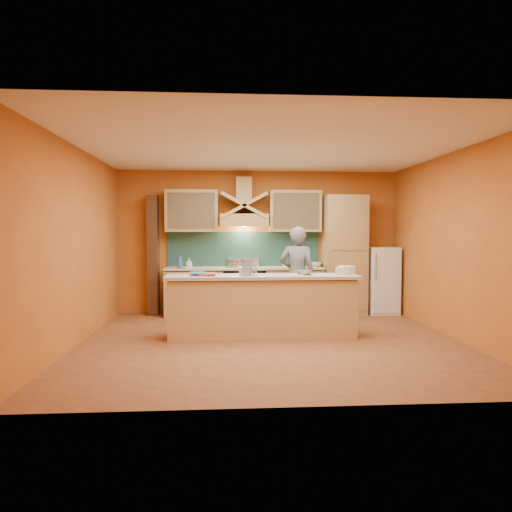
{
  "coord_description": "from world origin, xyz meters",
  "views": [
    {
      "loc": [
        -0.65,
        -6.54,
        1.59
      ],
      "look_at": [
        -0.16,
        0.9,
        1.2
      ],
      "focal_mm": 32.0,
      "sensor_mm": 36.0,
      "label": 1
    }
  ],
  "objects": [
    {
      "name": "base_cabinet_left",
      "position": [
        -1.25,
        2.2,
        0.43
      ],
      "size": [
        1.1,
        0.6,
        0.86
      ],
      "primitive_type": "cube",
      "color": "tan",
      "rests_on": "floor"
    },
    {
      "name": "wall_front",
      "position": [
        0.0,
        -2.5,
        1.4
      ],
      "size": [
        5.5,
        0.02,
        2.8
      ],
      "primitive_type": "cube",
      "color": "#BF6625",
      "rests_on": "floor"
    },
    {
      "name": "upper_cabinet_right",
      "position": [
        0.7,
        2.33,
        2.0
      ],
      "size": [
        1.0,
        0.35,
        0.8
      ],
      "primitive_type": "cube",
      "color": "tan",
      "rests_on": "wall_back"
    },
    {
      "name": "fridge",
      "position": [
        2.4,
        2.2,
        0.65
      ],
      "size": [
        0.58,
        0.6,
        1.3
      ],
      "primitive_type": "cube",
      "color": "white",
      "rests_on": "floor"
    },
    {
      "name": "pot_large",
      "position": [
        -0.49,
        2.14,
        0.97
      ],
      "size": [
        0.33,
        0.33,
        0.14
      ],
      "primitive_type": "cylinder",
      "rotation": [
        0.0,
        0.0,
        0.43
      ],
      "color": "silver",
      "rests_on": "stove"
    },
    {
      "name": "person",
      "position": [
        0.59,
        1.29,
        0.85
      ],
      "size": [
        0.7,
        0.56,
        1.69
      ],
      "primitive_type": "imported",
      "rotation": [
        0.0,
        0.0,
        2.87
      ],
      "color": "slate",
      "rests_on": "floor"
    },
    {
      "name": "book_upper",
      "position": [
        -1.18,
        0.35,
        0.98
      ],
      "size": [
        0.25,
        0.32,
        0.02
      ],
      "primitive_type": "imported",
      "rotation": [
        0.0,
        0.0,
        0.11
      ],
      "color": "#3E6088",
      "rests_on": "island_top"
    },
    {
      "name": "backsplash",
      "position": [
        -0.3,
        2.48,
        1.25
      ],
      "size": [
        3.0,
        0.03,
        0.7
      ],
      "primitive_type": "cube",
      "color": "#1C3E37",
      "rests_on": "wall_back"
    },
    {
      "name": "bowl_back",
      "position": [
        1.11,
        2.31,
        0.96
      ],
      "size": [
        0.26,
        0.26,
        0.08
      ],
      "primitive_type": "imported",
      "rotation": [
        0.0,
        0.0,
        -0.01
      ],
      "color": "silver",
      "rests_on": "counter_top"
    },
    {
      "name": "kitchen_scale",
      "position": [
        -0.39,
        0.3,
        1.0
      ],
      "size": [
        0.14,
        0.14,
        0.11
      ],
      "primitive_type": "cube",
      "rotation": [
        0.0,
        0.0,
        -0.05
      ],
      "color": "silver",
      "rests_on": "island_top"
    },
    {
      "name": "counter_top",
      "position": [
        -0.3,
        2.2,
        0.9
      ],
      "size": [
        3.0,
        0.62,
        0.04
      ],
      "primitive_type": "cube",
      "color": "beige",
      "rests_on": "base_cabinet_left"
    },
    {
      "name": "base_cabinet_right",
      "position": [
        0.65,
        2.2,
        0.43
      ],
      "size": [
        1.1,
        0.6,
        0.86
      ],
      "primitive_type": "cube",
      "color": "tan",
      "rests_on": "floor"
    },
    {
      "name": "mixing_bowl",
      "position": [
        0.53,
        0.3,
        0.98
      ],
      "size": [
        0.29,
        0.29,
        0.07
      ],
      "primitive_type": "imported",
      "rotation": [
        0.0,
        0.0,
        0.08
      ],
      "color": "silver",
      "rests_on": "island_top"
    },
    {
      "name": "hood_chimney",
      "position": [
        -0.3,
        2.35,
        2.4
      ],
      "size": [
        0.3,
        0.3,
        0.5
      ],
      "primitive_type": "cube",
      "color": "tan",
      "rests_on": "wall_back"
    },
    {
      "name": "soap_bottle_a",
      "position": [
        -1.34,
        2.03,
        1.01
      ],
      "size": [
        0.1,
        0.1,
        0.19
      ],
      "primitive_type": "imported",
      "rotation": [
        0.0,
        0.0,
        -0.21
      ],
      "color": "white",
      "rests_on": "counter_top"
    },
    {
      "name": "trim_column_left",
      "position": [
        -2.05,
        2.35,
        1.15
      ],
      "size": [
        0.2,
        0.3,
        2.3
      ],
      "primitive_type": "cube",
      "color": "#472816",
      "rests_on": "floor"
    },
    {
      "name": "pantry_column",
      "position": [
        1.65,
        2.2,
        1.15
      ],
      "size": [
        0.8,
        0.6,
        2.3
      ],
      "primitive_type": "cube",
      "color": "tan",
      "rests_on": "floor"
    },
    {
      "name": "upper_cabinet_left",
      "position": [
        -1.3,
        2.33,
        2.0
      ],
      "size": [
        1.0,
        0.35,
        0.8
      ],
      "primitive_type": "cube",
      "color": "tan",
      "rests_on": "wall_back"
    },
    {
      "name": "jar_large",
      "position": [
        -0.34,
        0.18,
        1.03
      ],
      "size": [
        0.16,
        0.16,
        0.17
      ],
      "primitive_type": "cylinder",
      "rotation": [
        0.0,
        0.0,
        -0.1
      ],
      "color": "silver",
      "rests_on": "island_top"
    },
    {
      "name": "dish_rack",
      "position": [
        0.58,
        2.15,
        0.96
      ],
      "size": [
        0.25,
        0.2,
        0.09
      ],
      "primitive_type": "cube",
      "rotation": [
        0.0,
        0.0,
        0.01
      ],
      "color": "silver",
      "rests_on": "counter_top"
    },
    {
      "name": "grocery_bag_a",
      "position": [
        1.19,
        0.3,
        1.01
      ],
      "size": [
        0.24,
        0.22,
        0.13
      ],
      "primitive_type": "cube",
      "rotation": [
        0.0,
        0.0,
        0.28
      ],
      "color": "beige",
      "rests_on": "island_top"
    },
    {
      "name": "range_hood",
      "position": [
        -0.3,
        2.25,
        1.82
      ],
      "size": [
        0.92,
        0.5,
        0.24
      ],
      "primitive_type": "cube",
      "color": "tan",
      "rests_on": "wall_back"
    },
    {
      "name": "stove",
      "position": [
        -0.3,
        2.2,
        0.45
      ],
      "size": [
        0.6,
        0.58,
        0.9
      ],
      "primitive_type": "cube",
      "color": "black",
      "rests_on": "floor"
    },
    {
      "name": "wall_back",
      "position": [
        0.0,
        2.5,
        1.4
      ],
      "size": [
        5.5,
        0.02,
        2.8
      ],
      "primitive_type": "cube",
      "color": "#BF6625",
      "rests_on": "floor"
    },
    {
      "name": "island_top",
      "position": [
        -0.1,
        0.3,
        0.92
      ],
      "size": [
        2.9,
        0.62,
        0.05
      ],
      "primitive_type": "cube",
      "color": "beige",
      "rests_on": "island_body"
    },
    {
      "name": "wall_right",
      "position": [
        2.75,
        0.0,
        1.4
      ],
      "size": [
        0.02,
        5.0,
        2.8
      ],
      "primitive_type": "cube",
      "color": "#BF6625",
      "rests_on": "floor"
    },
    {
      "name": "soap_bottle_b",
      "position": [
        -1.52,
        2.11,
        1.05
      ],
      "size": [
        0.12,
        0.12,
        0.27
      ],
      "primitive_type": "imported",
      "rotation": [
        0.0,
        0.0,
        0.15
      ],
      "color": "#355693",
      "rests_on": "counter_top"
    },
    {
      "name": "grocery_bag_b",
      "position": [
        1.11,
        0.26,
        1.0
      ],
      "size": [
        0.2,
        0.17,
        0.11
      ],
      "primitive_type": "cube",
      "rotation": [
        0.0,
        0.0,
        -0.12
      ],
      "color": "beige",
      "rests_on": "island_top"
    },
    {
      "name": "pot_small",
      "position": [
        -0.24,
        2.22,
        0.98
      ],
      "size": [
        0.27,
        0.27,
        0.16
      ],
      "primitive_type": "cylinder",
      "rotation": [
        0.0,
        0.0,
        -0.29
      ],
      "color": "#B9BAC1",
      "rests_on": "stove"
    },
    {
      "name": "floor",
      "position": [
        0.0,
        0.0,
        0.0
      ],
      "size": [
        5.5,
        5.0,
        0.01
      ],
      "primitive_type": "cube",
      "color": "brown",
      "rests_on": "ground"
    },
    {
      "name": "book_lower",
      "position": [
        -1.06,
        0.31,
        0.96
      ],
      "size": [
        0.27,
        0.36,
        0.03
      ],
      "primitive_type": "imported",
      "rotation": [
        0.0,
        0.0,
        0.04
      ],
      "color": "#A15239",
      "rests_on": "island_top"
    },
    {
      "name": "ceiling",
      "position": [
        0.0,
        0.0,
        2.8
      ],
      "size": [
        5.5,
        5.0,
        0.01
      ],
      "primitive_type": "cube",
      "color": "white",
      "rests_on": "wall_back"
    },
    {
      "name": "island_body",
      "position": [
        -0.1,
        0.3,
        0.44
      ],
      "size": [
        2.8,
        0.55,
        0.88
      ],
      "primitive_type": "cube",
      "color": "#D8B36E",
      "rests_on": "floor"
    },
    {
      "name": "jar_small",
      "position": [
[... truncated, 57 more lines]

